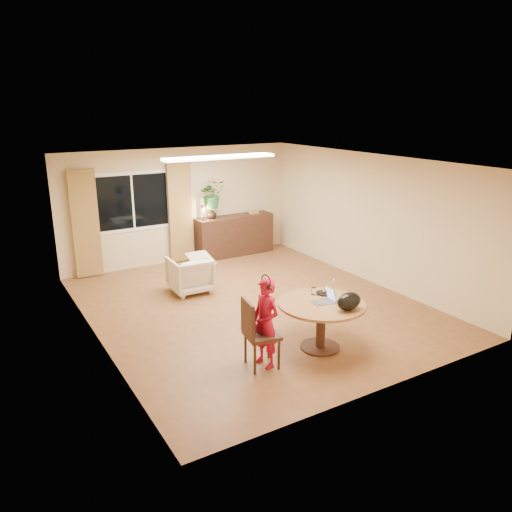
{
  "coord_description": "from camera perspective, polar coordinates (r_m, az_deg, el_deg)",
  "views": [
    {
      "loc": [
        -4.26,
        -7.27,
        3.52
      ],
      "look_at": [
        -0.05,
        -0.2,
        1.01
      ],
      "focal_mm": 35.0,
      "sensor_mm": 36.0,
      "label": 1
    }
  ],
  "objects": [
    {
      "name": "floor",
      "position": [
        9.13,
        -0.4,
        -5.69
      ],
      "size": [
        6.5,
        6.5,
        0.0
      ],
      "primitive_type": "plane",
      "color": "brown",
      "rests_on": "ground"
    },
    {
      "name": "ceiling",
      "position": [
        8.47,
        -0.44,
        10.75
      ],
      "size": [
        6.5,
        6.5,
        0.0
      ],
      "primitive_type": "plane",
      "rotation": [
        3.14,
        0.0,
        0.0
      ],
      "color": "white",
      "rests_on": "wall_back"
    },
    {
      "name": "wall_back",
      "position": [
        11.56,
        -8.65,
        5.73
      ],
      "size": [
        5.5,
        0.0,
        5.5
      ],
      "primitive_type": "plane",
      "rotation": [
        1.57,
        0.0,
        0.0
      ],
      "color": "#D3B289",
      "rests_on": "floor"
    },
    {
      "name": "wall_left",
      "position": [
        7.75,
        -18.24,
        -0.55
      ],
      "size": [
        0.0,
        6.5,
        6.5
      ],
      "primitive_type": "plane",
      "rotation": [
        1.57,
        0.0,
        1.57
      ],
      "color": "#D3B289",
      "rests_on": "floor"
    },
    {
      "name": "wall_right",
      "position": [
        10.34,
        12.87,
        4.16
      ],
      "size": [
        0.0,
        6.5,
        6.5
      ],
      "primitive_type": "plane",
      "rotation": [
        1.57,
        0.0,
        -1.57
      ],
      "color": "#D3B289",
      "rests_on": "floor"
    },
    {
      "name": "window",
      "position": [
        11.15,
        -13.91,
        6.05
      ],
      "size": [
        1.7,
        0.03,
        1.3
      ],
      "color": "white",
      "rests_on": "wall_back"
    },
    {
      "name": "curtain_left",
      "position": [
        10.9,
        -18.93,
        3.47
      ],
      "size": [
        0.55,
        0.08,
        2.25
      ],
      "primitive_type": "cube",
      "color": "brown",
      "rests_on": "wall_back"
    },
    {
      "name": "curtain_right",
      "position": [
        11.49,
        -8.66,
        4.86
      ],
      "size": [
        0.55,
        0.08,
        2.25
      ],
      "primitive_type": "cube",
      "color": "brown",
      "rests_on": "wall_back"
    },
    {
      "name": "ceiling_panel",
      "position": [
        9.53,
        -4.17,
        11.19
      ],
      "size": [
        2.2,
        0.35,
        0.05
      ],
      "primitive_type": "cube",
      "color": "white",
      "rests_on": "ceiling"
    },
    {
      "name": "dining_table",
      "position": [
        7.46,
        7.48,
        -6.41
      ],
      "size": [
        1.29,
        1.29,
        0.73
      ],
      "color": "brown",
      "rests_on": "floor"
    },
    {
      "name": "dining_chair",
      "position": [
        6.94,
        0.69,
        -8.79
      ],
      "size": [
        0.54,
        0.51,
        1.01
      ],
      "primitive_type": null,
      "rotation": [
        0.0,
        0.0,
        -0.15
      ],
      "color": "black",
      "rests_on": "floor"
    },
    {
      "name": "child",
      "position": [
        6.91,
        1.11,
        -7.65
      ],
      "size": [
        0.52,
        0.39,
        1.28
      ],
      "primitive_type": "imported",
      "rotation": [
        0.0,
        0.0,
        -1.38
      ],
      "color": "red",
      "rests_on": "floor"
    },
    {
      "name": "laptop",
      "position": [
        7.36,
        7.59,
        -4.48
      ],
      "size": [
        0.35,
        0.25,
        0.22
      ],
      "primitive_type": null,
      "rotation": [
        0.0,
        0.0,
        -0.08
      ],
      "color": "#B7B7BC",
      "rests_on": "dining_table"
    },
    {
      "name": "tumbler",
      "position": [
        7.67,
        6.58,
        -4.0
      ],
      "size": [
        0.09,
        0.09,
        0.11
      ],
      "primitive_type": null,
      "rotation": [
        0.0,
        0.0,
        0.13
      ],
      "color": "white",
      "rests_on": "dining_table"
    },
    {
      "name": "wine_glass",
      "position": [
        7.78,
        8.8,
        -3.37
      ],
      "size": [
        0.09,
        0.09,
        0.21
      ],
      "primitive_type": null,
      "rotation": [
        0.0,
        0.0,
        0.19
      ],
      "color": "white",
      "rests_on": "dining_table"
    },
    {
      "name": "pot_lid",
      "position": [
        7.73,
        7.77,
        -4.17
      ],
      "size": [
        0.27,
        0.27,
        0.04
      ],
      "primitive_type": null,
      "rotation": [
        0.0,
        0.0,
        -0.14
      ],
      "color": "white",
      "rests_on": "dining_table"
    },
    {
      "name": "handbag",
      "position": [
        7.16,
        10.57,
        -5.1
      ],
      "size": [
        0.41,
        0.27,
        0.26
      ],
      "primitive_type": null,
      "rotation": [
        0.0,
        0.0,
        0.1
      ],
      "color": "black",
      "rests_on": "dining_table"
    },
    {
      "name": "armchair",
      "position": [
        9.77,
        -7.54,
        -2.1
      ],
      "size": [
        0.77,
        0.79,
        0.7
      ],
      "primitive_type": "imported",
      "rotation": [
        0.0,
        0.0,
        3.12
      ],
      "color": "beige",
      "rests_on": "floor"
    },
    {
      "name": "throw",
      "position": [
        9.71,
        -6.36,
        0.1
      ],
      "size": [
        0.46,
        0.56,
        0.03
      ],
      "primitive_type": null,
      "rotation": [
        0.0,
        0.0,
        0.01
      ],
      "color": "beige",
      "rests_on": "armchair"
    },
    {
      "name": "sideboard",
      "position": [
        12.06,
        -2.48,
        2.37
      ],
      "size": [
        1.92,
        0.47,
        0.96
      ],
      "primitive_type": "cube",
      "color": "black",
      "rests_on": "floor"
    },
    {
      "name": "vase",
      "position": [
        11.65,
        -5.11,
        4.86
      ],
      "size": [
        0.29,
        0.29,
        0.25
      ],
      "primitive_type": "imported",
      "rotation": [
        0.0,
        0.0,
        -0.27
      ],
      "color": "black",
      "rests_on": "sideboard"
    },
    {
      "name": "bouquet",
      "position": [
        11.58,
        -5.03,
        7.07
      ],
      "size": [
        0.67,
        0.61,
        0.66
      ],
      "primitive_type": "imported",
      "rotation": [
        0.0,
        0.0,
        -0.17
      ],
      "color": "#336B28",
      "rests_on": "vase"
    },
    {
      "name": "book_stack",
      "position": [
        12.2,
        -0.26,
        5.08
      ],
      "size": [
        0.25,
        0.22,
        0.09
      ],
      "primitive_type": null,
      "rotation": [
        0.0,
        0.0,
        0.34
      ],
      "color": "#896445",
      "rests_on": "sideboard"
    },
    {
      "name": "desk_lamp",
      "position": [
        11.51,
        -6.0,
        4.95
      ],
      "size": [
        0.15,
        0.15,
        0.35
      ],
      "primitive_type": null,
      "rotation": [
        0.0,
        0.0,
        -0.06
      ],
      "color": "black",
      "rests_on": "sideboard"
    }
  ]
}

